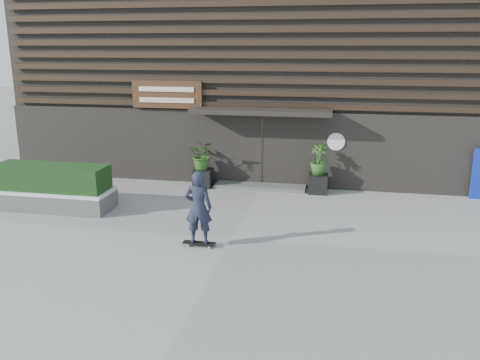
% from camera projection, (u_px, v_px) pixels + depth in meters
% --- Properties ---
extents(ground, '(80.00, 80.00, 0.00)m').
position_uv_depth(ground, '(232.00, 239.00, 12.25)').
color(ground, '#989690').
rests_on(ground, ground).
extents(entrance_step, '(3.00, 0.80, 0.12)m').
position_uv_depth(entrance_step, '(260.00, 186.00, 16.60)').
color(entrance_step, '#535350').
rests_on(entrance_step, ground).
extents(planter_pot_left, '(0.60, 0.60, 0.60)m').
position_uv_depth(planter_pot_left, '(203.00, 178.00, 16.70)').
color(planter_pot_left, black).
rests_on(planter_pot_left, ground).
extents(bamboo_left, '(0.86, 0.75, 0.96)m').
position_uv_depth(bamboo_left, '(203.00, 155.00, 16.49)').
color(bamboo_left, '#2D591E').
rests_on(bamboo_left, planter_pot_left).
extents(planter_pot_right, '(0.60, 0.60, 0.60)m').
position_uv_depth(planter_pot_right, '(318.00, 184.00, 15.99)').
color(planter_pot_right, black).
rests_on(planter_pot_right, ground).
extents(bamboo_right, '(0.54, 0.54, 0.96)m').
position_uv_depth(bamboo_right, '(319.00, 160.00, 15.79)').
color(bamboo_right, '#2D591E').
rests_on(bamboo_right, planter_pot_right).
extents(raised_bed, '(3.50, 1.20, 0.50)m').
position_uv_depth(raised_bed, '(53.00, 200.00, 14.52)').
color(raised_bed, '#50504E').
rests_on(raised_bed, ground).
extents(snow_layer, '(3.50, 1.20, 0.08)m').
position_uv_depth(snow_layer, '(52.00, 190.00, 14.44)').
color(snow_layer, white).
rests_on(snow_layer, raised_bed).
extents(hedge, '(3.30, 1.00, 0.70)m').
position_uv_depth(hedge, '(51.00, 177.00, 14.34)').
color(hedge, '#143312').
rests_on(hedge, snow_layer).
extents(building, '(18.00, 11.00, 8.00)m').
position_uv_depth(building, '(281.00, 60.00, 20.65)').
color(building, black).
rests_on(building, ground).
extents(skateboarder, '(0.78, 0.48, 1.83)m').
position_uv_depth(skateboarder, '(198.00, 208.00, 11.55)').
color(skateboarder, black).
rests_on(skateboarder, ground).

